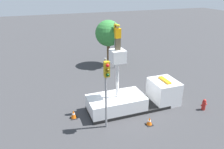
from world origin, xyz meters
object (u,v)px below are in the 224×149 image
at_px(traffic_light_pole, 106,81).
at_px(bucket_truck, 135,98).
at_px(traffic_light_across, 115,37).
at_px(traffic_cone_rear, 74,114).
at_px(worker, 118,38).
at_px(tree_left_bg, 108,34).
at_px(traffic_cone_curbside, 149,121).
at_px(fire_hydrant, 204,105).

bearing_deg(traffic_light_pole, bucket_truck, 30.91).
height_order(bucket_truck, traffic_light_across, traffic_light_across).
distance_m(traffic_light_pole, traffic_cone_rear, 4.29).
bearing_deg(worker, tree_left_bg, 74.44).
relative_size(traffic_cone_rear, tree_left_bg, 0.12).
height_order(traffic_light_pole, traffic_cone_rear, traffic_light_pole).
xyz_separation_m(worker, traffic_cone_curbside, (1.48, -2.49, -5.58)).
distance_m(worker, traffic_cone_rear, 6.51).
bearing_deg(traffic_cone_rear, traffic_cone_curbside, -28.74).
distance_m(traffic_light_across, fire_hydrant, 11.88).
bearing_deg(tree_left_bg, traffic_light_across, -77.60).
height_order(worker, traffic_cone_curbside, worker).
distance_m(traffic_light_pole, fire_hydrant, 8.56).
bearing_deg(worker, fire_hydrant, -18.61).
relative_size(bucket_truck, tree_left_bg, 1.38).
distance_m(traffic_cone_curbside, tree_left_bg, 13.23).
distance_m(bucket_truck, traffic_light_pole, 4.45).
bearing_deg(tree_left_bg, fire_hydrant, -73.49).
height_order(traffic_light_across, fire_hydrant, traffic_light_across).
height_order(traffic_light_across, tree_left_bg, tree_left_bg).
relative_size(worker, traffic_cone_curbside, 3.01).
bearing_deg(traffic_light_pole, traffic_cone_rear, 134.50).
height_order(traffic_cone_curbside, tree_left_bg, tree_left_bg).
distance_m(fire_hydrant, traffic_cone_rear, 10.18).
bearing_deg(worker, traffic_light_pole, -129.11).
bearing_deg(traffic_light_across, traffic_cone_curbside, -98.50).
xyz_separation_m(traffic_cone_curbside, tree_left_bg, (1.35, 12.66, 3.59)).
relative_size(worker, fire_hydrant, 1.88).
xyz_separation_m(fire_hydrant, traffic_cone_rear, (-9.90, 2.38, -0.14)).
xyz_separation_m(traffic_cone_rear, tree_left_bg, (6.23, 9.99, 3.55)).
bearing_deg(traffic_light_across, tree_left_bg, 102.40).
xyz_separation_m(fire_hydrant, tree_left_bg, (-3.66, 12.36, 3.41)).
relative_size(traffic_cone_curbside, tree_left_bg, 0.11).
bearing_deg(traffic_cone_curbside, tree_left_bg, 83.89).
bearing_deg(fire_hydrant, tree_left_bg, 106.51).
bearing_deg(traffic_cone_rear, traffic_light_pole, -45.50).
height_order(worker, traffic_light_across, worker).
bearing_deg(traffic_cone_curbside, worker, 120.73).
bearing_deg(traffic_cone_curbside, traffic_cone_rear, 151.26).
bearing_deg(fire_hydrant, traffic_light_pole, 177.14).
bearing_deg(bucket_truck, traffic_light_across, 79.47).
relative_size(traffic_light_across, traffic_cone_curbside, 9.17).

